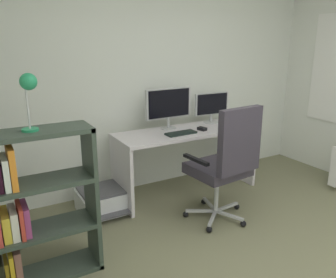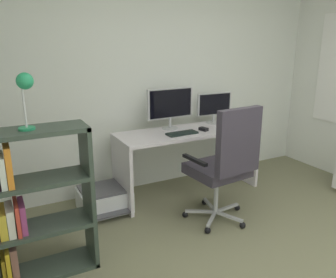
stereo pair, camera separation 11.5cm
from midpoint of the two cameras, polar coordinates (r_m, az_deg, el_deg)
name	(u,v)px [view 1 (the left image)]	position (r m, az deg, el deg)	size (l,w,h in m)	color
wall_back	(151,73)	(4.04, -3.72, 10.90)	(4.40, 0.10, 2.69)	silver
desk	(187,146)	(3.89, 2.28, -1.16)	(1.63, 0.57, 0.75)	silver
monitor_main	(168,105)	(3.83, -0.79, 5.72)	(0.56, 0.18, 0.46)	#B2B5B7
monitor_secondary	(211,105)	(4.15, 6.44, 5.59)	(0.45, 0.18, 0.37)	#B2B5B7
keyboard	(181,133)	(3.66, 1.27, 0.97)	(0.34, 0.13, 0.02)	black
computer_mouse	(202,129)	(3.83, 4.82, 1.70)	(0.06, 0.10, 0.03)	black
office_chair	(226,160)	(3.22, 8.61, -3.55)	(0.64, 0.64, 1.16)	#B7BABC
bookshelf	(16,215)	(2.68, -25.02, -11.43)	(0.88, 0.30, 1.13)	#334136
desk_lamp	(29,88)	(2.44, -23.43, 7.72)	(0.13, 0.11, 0.38)	#24945E
printer	(104,200)	(3.68, -11.51, -9.88)	(0.51, 0.52, 0.25)	silver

